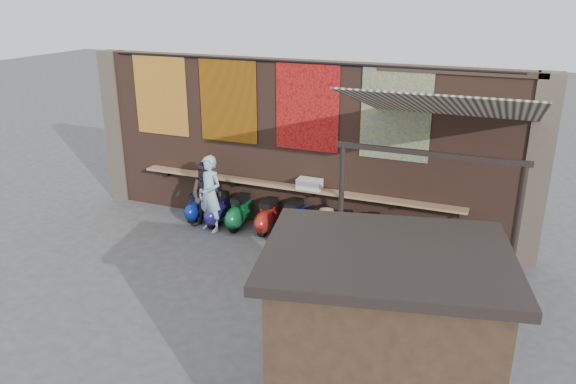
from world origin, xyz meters
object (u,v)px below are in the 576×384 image
Objects in this scene: scooter_stool_1 at (218,210)px; scooter_stool_8 at (400,240)px; diner_right at (206,196)px; shopper_navy at (441,256)px; scooter_stool_9 at (431,244)px; shopper_tan at (326,242)px; scooter_stool_0 at (197,207)px; scooter_stool_5 at (318,225)px; shopper_grey at (442,274)px; scooter_stool_6 at (343,230)px; market_stall at (380,360)px; shelf_box at (309,184)px; scooter_stool_2 at (239,213)px; scooter_stool_7 at (370,233)px; scooter_stool_4 at (293,219)px; scooter_stool_3 at (267,217)px; diner_left at (210,194)px.

scooter_stool_1 is 1.08× the size of scooter_stool_8.
shopper_navy is (5.64, -0.97, -0.08)m from diner_right.
shopper_tan is at bearing -142.76° from scooter_stool_9.
scooter_stool_0 is 0.75m from diner_right.
scooter_stool_5 is 0.46× the size of shopper_grey.
scooter_stool_9 reaches higher than scooter_stool_6.
scooter_stool_5 is 6.34m from market_stall.
scooter_stool_2 is at bearing -168.42° from shelf_box.
market_stall is at bearing 82.18° from shopper_navy.
scooter_stool_0 is at bearing 139.66° from diner_right.
scooter_stool_5 is at bearing 0.27° from scooter_stool_0.
shelf_box is at bearing 173.36° from scooter_stool_9.
scooter_stool_8 is at bearing 0.79° from scooter_stool_6.
scooter_stool_7 is (3.79, 0.07, -0.01)m from scooter_stool_1.
diner_right is (-2.09, -0.36, 0.41)m from scooter_stool_4.
scooter_stool_1 is at bearing -179.86° from scooter_stool_9.
scooter_stool_7 is at bearing 92.92° from market_stall.
shopper_tan is at bearing 104.32° from market_stall.
scooter_stool_8 is 0.29× the size of market_stall.
shopper_grey is (0.15, -0.92, 0.11)m from shopper_navy.
scooter_stool_9 is at bearing 79.56° from market_stall.
shopper_grey is at bearing -26.86° from scooter_stool_3.
shelf_box is at bearing -34.78° from shopper_grey.
scooter_stool_0 is 0.86× the size of scooter_stool_4.
shopper_tan is (1.32, -1.51, 0.31)m from scooter_stool_4.
scooter_stool_8 is at bearing 34.84° from shopper_tan.
diner_right is at bearing -168.26° from scooter_stool_3.
scooter_stool_2 is 0.51× the size of diner_right.
scooter_stool_7 reaches higher than scooter_stool_6.
scooter_stool_6 is at bearing -39.97° from shopper_grey.
market_stall reaches higher than scooter_stool_2.
scooter_stool_7 is 0.69m from scooter_stool_8.
shopper_grey is at bearing -32.36° from shopper_tan.
scooter_stool_6 is 1.95m from scooter_stool_9.
scooter_stool_9 is (2.90, -0.34, -0.85)m from shelf_box.
shelf_box reaches higher than scooter_stool_6.
shopper_grey reaches higher than scooter_stool_1.
shopper_tan is at bearing -20.90° from scooter_stool_0.
diner_right is (-4.63, -0.30, 0.46)m from scooter_stool_8.
shelf_box is 2.43m from scooter_stool_1.
scooter_stool_2 is 3.91m from scooter_stool_8.
scooter_stool_7 is (0.61, 0.05, 0.01)m from scooter_stool_6.
shelf_box is 0.65× the size of scooter_stool_4.
shelf_box is at bearing 141.16° from scooter_stool_5.
shelf_box is at bearing 105.22° from market_stall.
scooter_stool_7 is at bearing -43.45° from shopper_navy.
shopper_tan is (3.89, -1.49, 0.37)m from scooter_stool_0.
scooter_stool_0 is 0.41× the size of diner_left.
scooter_stool_5 is 1.00× the size of scooter_stool_6.
shopper_navy is (2.91, -1.31, 0.37)m from scooter_stool_5.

